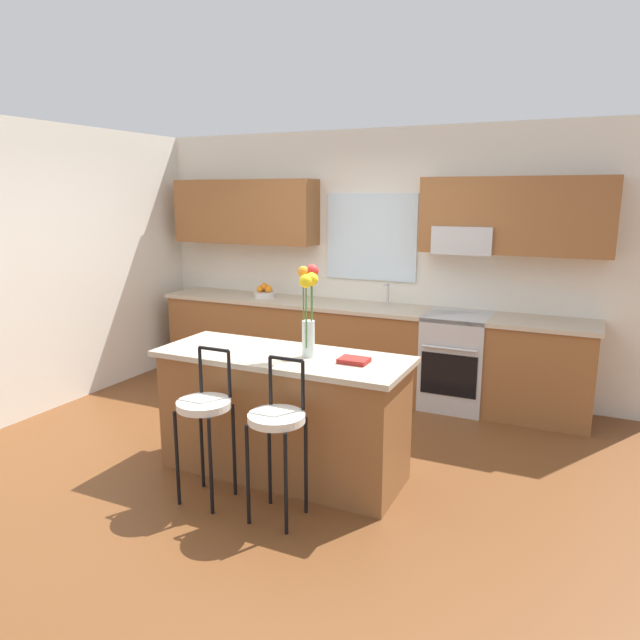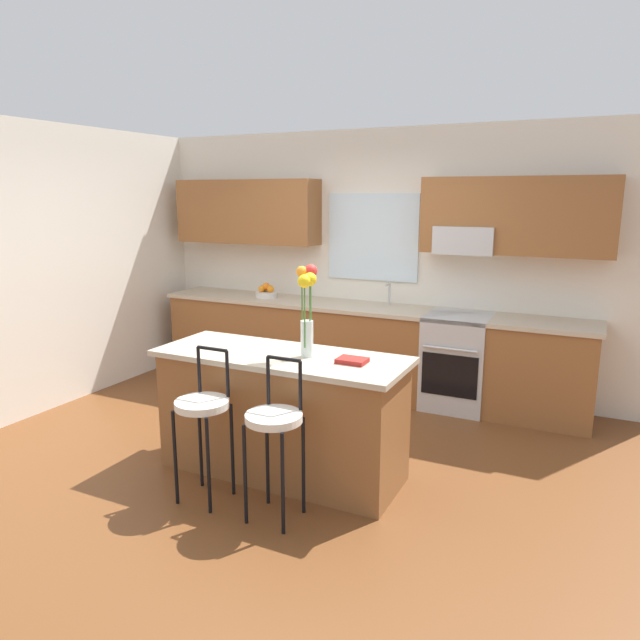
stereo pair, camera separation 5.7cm
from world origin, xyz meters
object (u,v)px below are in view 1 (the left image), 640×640
at_px(bar_stool_near, 205,411).
at_px(bar_stool_middle, 277,425).
at_px(flower_vase, 309,303).
at_px(oven_range, 456,361).
at_px(kitchen_island, 283,414).
at_px(cookbook, 354,360).
at_px(fruit_bowl_oranges, 265,292).

height_order(bar_stool_near, bar_stool_middle, same).
distance_m(bar_stool_near, flower_vase, 1.01).
bearing_deg(bar_stool_middle, oven_range, 77.25).
xyz_separation_m(kitchen_island, cookbook, (0.55, 0.01, 0.47)).
bearing_deg(bar_stool_near, cookbook, 35.01).
relative_size(kitchen_island, bar_stool_near, 1.78).
distance_m(kitchen_island, flower_vase, 0.87).
bearing_deg(kitchen_island, fruit_bowl_oranges, 123.51).
distance_m(bar_stool_near, fruit_bowl_oranges, 2.77).
relative_size(bar_stool_middle, flower_vase, 1.60).
xyz_separation_m(bar_stool_near, cookbook, (0.83, 0.58, 0.30)).
bearing_deg(kitchen_island, oven_range, 66.58).
relative_size(kitchen_island, fruit_bowl_oranges, 7.73).
xyz_separation_m(kitchen_island, flower_vase, (0.21, 0.02, 0.84)).
relative_size(oven_range, flower_vase, 1.41).
relative_size(oven_range, bar_stool_near, 0.88).
distance_m(bar_stool_middle, cookbook, 0.71).
bearing_deg(fruit_bowl_oranges, bar_stool_near, -67.87).
bearing_deg(flower_vase, bar_stool_middle, -83.47).
height_order(bar_stool_middle, fruit_bowl_oranges, fruit_bowl_oranges).
distance_m(oven_range, cookbook, 2.01).
bearing_deg(kitchen_island, bar_stool_near, -115.92).
bearing_deg(cookbook, flower_vase, 179.75).
bearing_deg(kitchen_island, cookbook, 1.45).
bearing_deg(fruit_bowl_oranges, cookbook, -46.52).
xyz_separation_m(bar_stool_middle, cookbook, (0.28, 0.58, 0.30)).
height_order(oven_range, flower_vase, flower_vase).
distance_m(oven_range, flower_vase, 2.20).
distance_m(flower_vase, fruit_bowl_oranges, 2.50).
distance_m(oven_range, fruit_bowl_oranges, 2.22).
bearing_deg(oven_range, flower_vase, -108.20).
bearing_deg(flower_vase, kitchen_island, -175.75).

